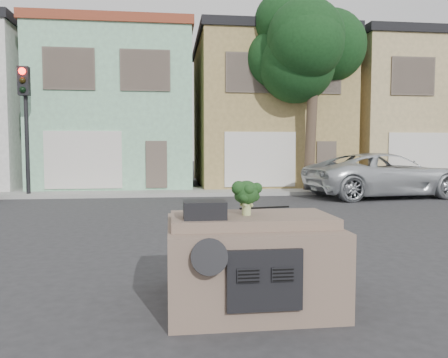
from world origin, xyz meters
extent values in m
plane|color=#303033|center=(0.00, 0.00, 0.00)|extent=(120.00, 120.00, 0.00)
cube|color=gray|center=(0.00, 10.50, 0.07)|extent=(40.00, 3.00, 0.15)
cube|color=#8CC69F|center=(-3.50, 14.50, 3.77)|extent=(7.20, 8.20, 7.55)
cube|color=#A0884F|center=(4.00, 14.50, 3.77)|extent=(7.20, 8.20, 7.55)
cube|color=tan|center=(11.50, 14.50, 3.77)|extent=(7.20, 8.20, 7.55)
imported|color=silver|center=(7.48, 8.05, 0.00)|extent=(6.58, 3.61, 1.75)
cube|color=black|center=(-6.50, 9.50, 2.55)|extent=(0.40, 0.40, 5.10)
cube|color=#123415|center=(5.00, 9.80, 4.25)|extent=(4.40, 4.00, 8.50)
cube|color=#735D4E|center=(0.00, -3.00, 0.56)|extent=(2.00, 1.80, 1.12)
cube|color=black|center=(-0.58, -3.35, 1.22)|extent=(0.48, 0.38, 0.20)
cube|color=black|center=(0.28, -2.62, 1.13)|extent=(0.69, 0.15, 0.02)
cube|color=#153313|center=(-0.06, -3.17, 1.33)|extent=(0.44, 0.44, 0.43)
camera|label=1|loc=(-0.97, -8.28, 1.91)|focal=35.00mm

